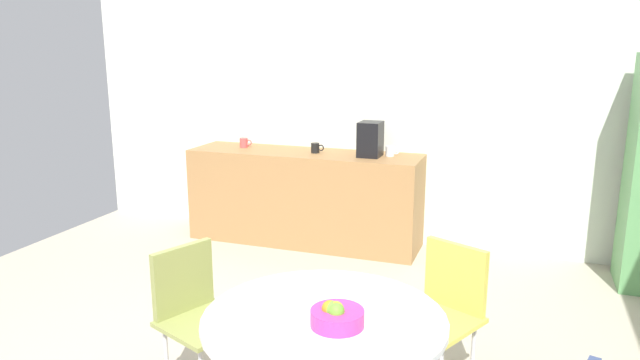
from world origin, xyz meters
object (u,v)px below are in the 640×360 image
at_px(round_table, 324,347).
at_px(coffee_maker, 370,139).
at_px(fruit_bowl, 336,316).
at_px(mug_red, 390,151).
at_px(chair_olive, 194,303).
at_px(mug_white, 244,143).
at_px(chair_yellow, 445,301).
at_px(mug_green, 316,148).

relative_size(round_table, coffee_maker, 3.32).
height_order(fruit_bowl, mug_red, mug_red).
height_order(chair_olive, coffee_maker, coffee_maker).
bearing_deg(mug_white, fruit_bowl, -57.11).
bearing_deg(fruit_bowl, mug_red, 98.80).
bearing_deg(round_table, chair_olive, 157.84).
bearing_deg(fruit_bowl, chair_yellow, 69.86).
bearing_deg(coffee_maker, mug_red, 23.04).
xyz_separation_m(chair_yellow, mug_green, (-1.52, 2.07, 0.43)).
bearing_deg(fruit_bowl, coffee_maker, 102.22).
distance_m(chair_olive, coffee_maker, 2.64).
xyz_separation_m(chair_olive, mug_green, (-0.23, 2.57, 0.43)).
xyz_separation_m(fruit_bowl, mug_white, (-1.96, 3.03, 0.14)).
relative_size(chair_yellow, mug_white, 6.43).
height_order(mug_white, mug_red, same).
relative_size(round_table, chair_olive, 1.28).
distance_m(mug_green, mug_red, 0.71).
bearing_deg(mug_green, chair_olive, -84.93).
relative_size(round_table, chair_yellow, 1.28).
height_order(chair_yellow, mug_red, mug_red).
height_order(round_table, chair_yellow, chair_yellow).
xyz_separation_m(round_table, mug_green, (-1.11, 2.92, 0.34)).
height_order(chair_yellow, chair_olive, same).
distance_m(mug_red, coffee_maker, 0.22).
bearing_deg(mug_red, fruit_bowl, -81.20).
bearing_deg(round_table, mug_green, 110.73).
bearing_deg(coffee_maker, round_table, -78.93).
distance_m(fruit_bowl, mug_white, 3.61).
distance_m(round_table, mug_green, 3.14).
bearing_deg(mug_white, round_table, -57.58).
xyz_separation_m(mug_red, coffee_maker, (-0.17, -0.07, 0.11)).
xyz_separation_m(mug_green, mug_red, (0.71, 0.08, 0.00)).
distance_m(mug_white, coffee_maker, 1.32).
bearing_deg(chair_olive, mug_white, 111.08).
distance_m(chair_yellow, chair_olive, 1.38).
distance_m(chair_yellow, coffee_maker, 2.36).
bearing_deg(mug_red, coffee_maker, -156.96).
xyz_separation_m(chair_olive, mug_red, (0.48, 2.64, 0.43)).
xyz_separation_m(chair_olive, fruit_bowl, (0.95, -0.42, 0.28)).
height_order(chair_olive, mug_red, mug_red).
relative_size(mug_green, coffee_maker, 0.40).
relative_size(chair_olive, fruit_bowl, 3.66).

